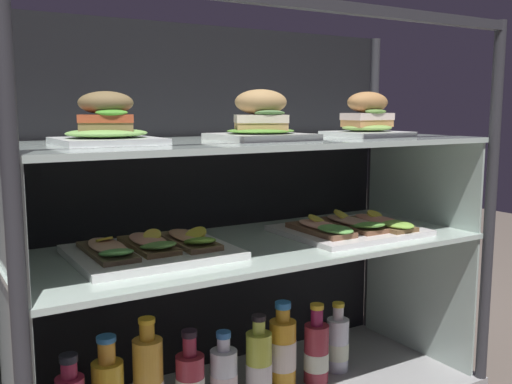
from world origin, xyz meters
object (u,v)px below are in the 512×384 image
juice_bottle_front_middle (283,353)px  juice_bottle_back_right (190,383)px  plated_roll_sandwich_right_of_center (261,121)px  open_sandwich_tray_center (352,227)px  juice_bottle_tucked_behind (338,344)px  plated_roll_sandwich_left_of_center (367,119)px  open_sandwich_tray_far_right (151,248)px  juice_bottle_front_fourth (224,379)px  juice_bottle_back_left (148,382)px  juice_bottle_back_center (316,352)px  juice_bottle_front_second (258,367)px  plated_roll_sandwich_near_left_corner (107,126)px

juice_bottle_front_middle → juice_bottle_back_right: bearing=179.3°
plated_roll_sandwich_right_of_center → open_sandwich_tray_center: (0.26, -0.03, -0.27)m
plated_roll_sandwich_right_of_center → juice_bottle_tucked_behind: (0.26, 0.02, -0.61)m
plated_roll_sandwich_left_of_center → open_sandwich_tray_far_right: (-0.60, 0.01, -0.28)m
juice_bottle_front_middle → juice_bottle_tucked_behind: juice_bottle_front_middle is taller
open_sandwich_tray_far_right → juice_bottle_front_middle: open_sandwich_tray_far_right is taller
plated_roll_sandwich_right_of_center → juice_bottle_front_fourth: 0.62m
juice_bottle_back_left → juice_bottle_back_center: 0.45m
juice_bottle_back_right → juice_bottle_front_middle: size_ratio=0.91×
plated_roll_sandwich_right_of_center → juice_bottle_front_fourth: plated_roll_sandwich_right_of_center is taller
open_sandwich_tray_far_right → juice_bottle_front_second: bearing=-5.5°
juice_bottle_back_center → juice_bottle_tucked_behind: 0.10m
plated_roll_sandwich_near_left_corner → juice_bottle_front_second: 0.69m
juice_bottle_front_second → juice_bottle_back_left: bearing=173.1°
juice_bottle_front_second → juice_bottle_front_fourth: bearing=174.7°
juice_bottle_back_left → juice_bottle_back_right: bearing=-11.3°
open_sandwich_tray_far_right → juice_bottle_front_middle: (0.34, -0.01, -0.31)m
open_sandwich_tray_center → juice_bottle_tucked_behind: bearing=88.4°
plated_roll_sandwich_right_of_center → open_sandwich_tray_far_right: 0.38m
open_sandwich_tray_center → juice_bottle_back_right: (-0.45, 0.04, -0.33)m
open_sandwich_tray_center → juice_bottle_front_fourth: bearing=175.0°
plated_roll_sandwich_left_of_center → juice_bottle_tucked_behind: (-0.07, 0.01, -0.61)m
open_sandwich_tray_center → juice_bottle_tucked_behind: size_ratio=1.78×
plated_roll_sandwich_right_of_center → juice_bottle_back_center: bearing=-2.7°
juice_bottle_front_middle → juice_bottle_tucked_behind: size_ratio=1.21×
open_sandwich_tray_far_right → juice_bottle_front_second: size_ratio=1.58×
juice_bottle_back_left → juice_bottle_front_second: juice_bottle_back_left is taller
plated_roll_sandwich_near_left_corner → juice_bottle_front_fourth: (0.25, -0.02, -0.61)m
juice_bottle_back_left → juice_bottle_back_right: juice_bottle_back_left is taller
plated_roll_sandwich_left_of_center → juice_bottle_back_left: 0.85m
plated_roll_sandwich_near_left_corner → juice_bottle_back_center: 0.80m
plated_roll_sandwich_near_left_corner → juice_bottle_front_fourth: size_ratio=1.06×
plated_roll_sandwich_near_left_corner → juice_bottle_back_left: (0.07, -0.00, -0.58)m
plated_roll_sandwich_right_of_center → juice_bottle_front_second: (-0.01, -0.01, -0.60)m
juice_bottle_front_fourth → juice_bottle_front_second: juice_bottle_front_second is taller
juice_bottle_front_second → juice_bottle_tucked_behind: (0.27, 0.03, -0.01)m
plated_roll_sandwich_left_of_center → juice_bottle_tucked_behind: size_ratio=0.96×
juice_bottle_back_right → juice_bottle_tucked_behind: (0.45, 0.01, -0.01)m
plated_roll_sandwich_near_left_corner → juice_bottle_back_right: 0.62m
juice_bottle_front_second → juice_bottle_back_right: bearing=175.4°
plated_roll_sandwich_right_of_center → open_sandwich_tray_far_right: (-0.27, 0.02, -0.27)m
juice_bottle_tucked_behind → juice_bottle_front_middle: bearing=-175.7°
plated_roll_sandwich_near_left_corner → juice_bottle_front_second: size_ratio=0.94×
juice_bottle_back_right → juice_bottle_back_center: 0.36m
plated_roll_sandwich_near_left_corner → plated_roll_sandwich_right_of_center: size_ratio=0.97×
juice_bottle_back_right → juice_bottle_front_second: juice_bottle_front_second is taller
plated_roll_sandwich_right_of_center → juice_bottle_front_second: size_ratio=0.96×
juice_bottle_back_left → juice_bottle_tucked_behind: size_ratio=1.31×
open_sandwich_tray_far_right → juice_bottle_tucked_behind: open_sandwich_tray_far_right is taller
juice_bottle_front_second → juice_bottle_back_center: size_ratio=1.02×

